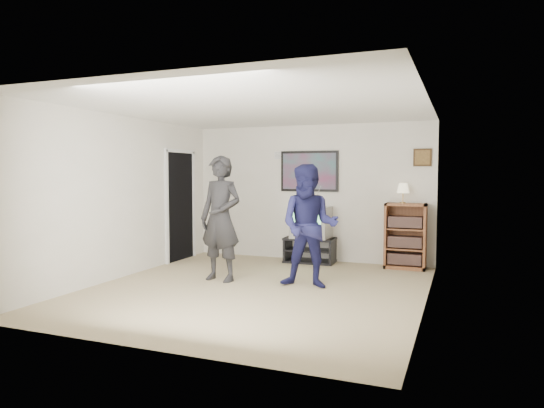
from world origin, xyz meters
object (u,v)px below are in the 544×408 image
Objects in this scene: media_stand at (310,250)px; crt_television at (311,222)px; bookshelf at (405,236)px; person_short at (309,226)px; person_tall at (221,218)px.

crt_television reaches higher than media_stand.
crt_television is 0.60× the size of bookshelf.
person_short is at bearing -120.45° from bookshelf.
media_stand is at bearing 101.44° from person_short.
person_tall is at bearing 177.61° from person_short.
media_stand is at bearing -178.28° from bookshelf.
person_short reaches higher than bookshelf.
media_stand is 0.83× the size of bookshelf.
person_tall is at bearing -113.70° from crt_television.
bookshelf reaches higher than media_stand.
crt_television is 1.66m from bookshelf.
person_short is at bearing -74.22° from crt_television.
person_tall is at bearing -115.22° from media_stand.
person_tall is (-0.81, -1.92, 0.71)m from media_stand.
bookshelf is (1.65, 0.05, -0.18)m from crt_television.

